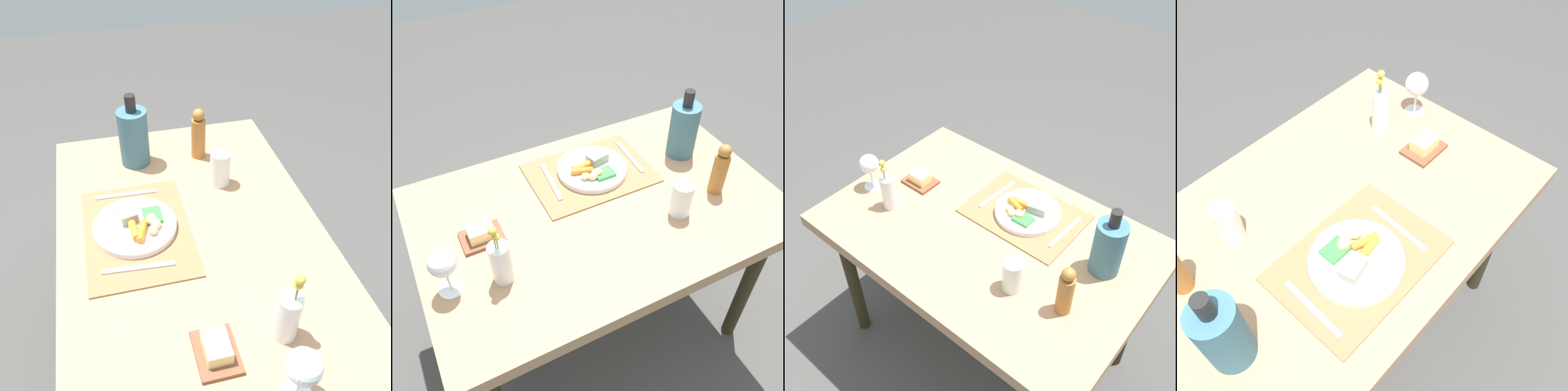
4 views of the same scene
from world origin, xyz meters
TOP-DOWN VIEW (x-y plane):
  - ground_plane at (0.00, 0.00)m, footprint 8.00×8.00m
  - dining_table at (0.00, 0.00)m, footprint 1.21×0.80m
  - placemat at (-0.05, -0.16)m, footprint 0.43×0.31m
  - dinner_plate at (-0.06, -0.16)m, footprint 0.25×0.25m
  - fork at (-0.23, -0.17)m, footprint 0.02×0.20m
  - knife at (0.09, -0.18)m, footprint 0.03×0.21m
  - butter_dish at (0.39, -0.04)m, footprint 0.13×0.10m
  - flower_vase at (0.38, 0.14)m, footprint 0.06×0.06m
  - pepper_mill at (-0.40, 0.12)m, footprint 0.05×0.05m
  - cooler_bottle at (-0.42, -0.11)m, footprint 0.10×0.10m
  - water_tumbler at (-0.23, 0.15)m, footprint 0.07×0.07m
  - wine_glass at (0.52, 0.10)m, footprint 0.08×0.08m

SIDE VIEW (x-z plane):
  - ground_plane at x=0.00m, z-range 0.00..0.00m
  - dining_table at x=0.00m, z-range 0.30..1.05m
  - placemat at x=-0.05m, z-range 0.75..0.76m
  - fork at x=-0.23m, z-range 0.76..0.76m
  - knife at x=0.09m, z-range 0.76..0.76m
  - butter_dish at x=0.39m, z-range 0.74..0.79m
  - dinner_plate at x=-0.06m, z-range 0.74..0.80m
  - water_tumbler at x=-0.23m, z-range 0.74..0.86m
  - flower_vase at x=0.38m, z-range 0.71..0.94m
  - pepper_mill at x=-0.40m, z-range 0.74..0.94m
  - cooler_bottle at x=-0.42m, z-range 0.72..0.99m
  - wine_glass at x=0.52m, z-range 0.78..0.94m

